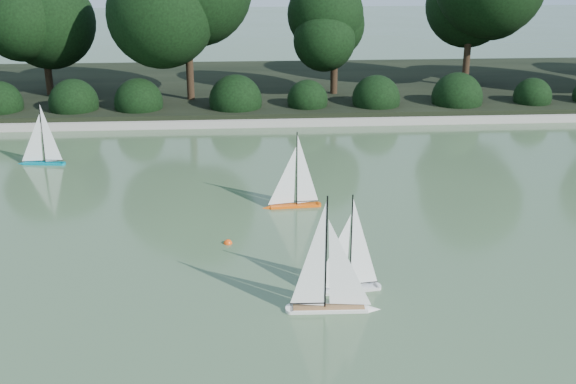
{
  "coord_description": "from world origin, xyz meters",
  "views": [
    {
      "loc": [
        -1.65,
        -8.7,
        4.61
      ],
      "look_at": [
        -0.92,
        2.12,
        0.7
      ],
      "focal_mm": 45.0,
      "sensor_mm": 36.0,
      "label": 1
    }
  ],
  "objects": [
    {
      "name": "sailboat_orange",
      "position": [
        -0.81,
        3.27,
        0.23
      ],
      "size": [
        1.08,
        0.25,
        1.47
      ],
      "color": "#EB520A",
      "rests_on": "ground"
    },
    {
      "name": "sailboat_teal",
      "position": [
        -5.91,
        6.14,
        0.22
      ],
      "size": [
        1.05,
        0.29,
        1.43
      ],
      "color": "#007083",
      "rests_on": "ground"
    },
    {
      "name": "shrub_hedge",
      "position": [
        0.0,
        9.9,
        0.45
      ],
      "size": [
        29.1,
        1.1,
        1.1
      ],
      "color": "black",
      "rests_on": "ground"
    },
    {
      "name": "sailboat_white_a",
      "position": [
        -0.34,
        0.01,
        0.23
      ],
      "size": [
        1.09,
        0.32,
        1.49
      ],
      "color": "silver",
      "rests_on": "ground"
    },
    {
      "name": "sailboat_white_b",
      "position": [
        -0.48,
        -0.5,
        0.26
      ],
      "size": [
        1.25,
        0.23,
        1.71
      ],
      "color": "silver",
      "rests_on": "ground"
    },
    {
      "name": "race_buoy",
      "position": [
        -1.9,
        1.73,
        0.0
      ],
      "size": [
        0.14,
        0.14,
        0.14
      ],
      "primitive_type": "sphere",
      "color": "#E2440B",
      "rests_on": "ground"
    },
    {
      "name": "pond_coping",
      "position": [
        0.0,
        9.0,
        0.09
      ],
      "size": [
        40.0,
        0.35,
        0.18
      ],
      "primitive_type": "cube",
      "color": "gray",
      "rests_on": "ground"
    },
    {
      "name": "far_bank",
      "position": [
        0.0,
        13.0,
        0.15
      ],
      "size": [
        40.0,
        8.0,
        0.3
      ],
      "primitive_type": "cube",
      "color": "black",
      "rests_on": "ground"
    },
    {
      "name": "tree_line",
      "position": [
        1.23,
        11.44,
        2.64
      ],
      "size": [
        26.31,
        3.93,
        4.39
      ],
      "color": "black",
      "rests_on": "ground"
    },
    {
      "name": "ground",
      "position": [
        0.0,
        0.0,
        0.0
      ],
      "size": [
        80.0,
        80.0,
        0.0
      ],
      "primitive_type": "plane",
      "color": "#31462A",
      "rests_on": "ground"
    }
  ]
}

